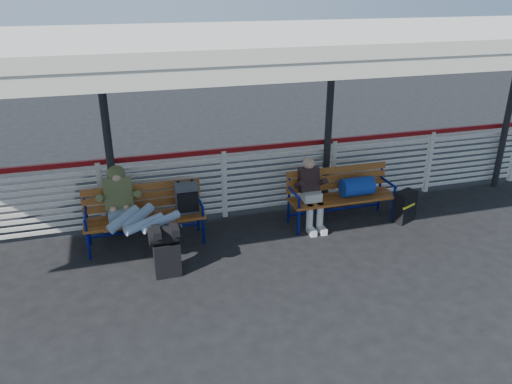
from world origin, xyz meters
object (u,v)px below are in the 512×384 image
object	(u,v)px
companion_person	(311,193)
luggage_stack	(167,249)
bench_right	(347,189)
traveler_man	(135,214)
bench_left	(158,206)
suitcase_side	(405,206)

from	to	relation	value
companion_person	luggage_stack	bearing A→B (deg)	-160.87
bench_right	luggage_stack	bearing A→B (deg)	-164.46
traveler_man	companion_person	world-z (taller)	traveler_man
luggage_stack	companion_person	distance (m)	2.62
luggage_stack	bench_right	distance (m)	3.25
luggage_stack	bench_left	bearing A→B (deg)	88.82
bench_left	traveler_man	size ratio (longest dim) A/B	1.10
bench_left	traveler_man	distance (m)	0.50
luggage_stack	bench_right	size ratio (longest dim) A/B	0.41
suitcase_side	bench_right	bearing A→B (deg)	137.24
traveler_man	companion_person	size ratio (longest dim) A/B	1.43
bench_right	bench_left	bearing A→B (deg)	177.06
companion_person	bench_right	bearing A→B (deg)	1.20
bench_left	luggage_stack	bearing A→B (deg)	-91.00
bench_left	bench_right	xyz separation A→B (m)	(3.11, -0.16, -0.02)
bench_left	companion_person	size ratio (longest dim) A/B	1.57
bench_left	suitcase_side	size ratio (longest dim) A/B	3.34
bench_right	traveler_man	xyz separation A→B (m)	(-3.47, -0.18, 0.09)
bench_right	suitcase_side	bearing A→B (deg)	-18.35
companion_person	suitcase_side	xyz separation A→B (m)	(1.60, -0.30, -0.33)
bench_right	suitcase_side	size ratio (longest dim) A/B	3.34
suitcase_side	companion_person	bearing A→B (deg)	145.05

